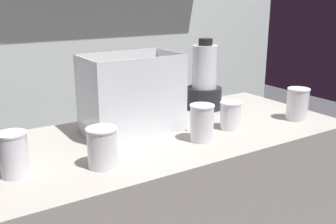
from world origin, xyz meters
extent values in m
cube|color=silver|center=(0.00, 0.77, 1.25)|extent=(2.60, 0.04, 2.50)
cube|color=white|center=(-0.11, 0.08, 0.90)|extent=(0.36, 0.22, 0.01)
cube|color=white|center=(-0.11, -0.03, 1.05)|extent=(0.36, 0.01, 0.30)
cube|color=white|center=(-0.11, 0.19, 1.05)|extent=(0.36, 0.01, 0.30)
cube|color=white|center=(-0.29, 0.08, 1.05)|extent=(0.01, 0.22, 0.30)
cube|color=white|center=(0.07, 0.08, 1.05)|extent=(0.01, 0.22, 0.30)
cone|color=orange|center=(-0.09, 0.08, 0.92)|extent=(0.03, 0.18, 0.03)
cone|color=orange|center=(-0.18, 0.08, 0.92)|extent=(0.03, 0.18, 0.03)
cone|color=orange|center=(-0.04, 0.08, 0.92)|extent=(0.14, 0.15, 0.03)
cone|color=orange|center=(-0.14, 0.09, 0.92)|extent=(0.09, 0.15, 0.03)
cone|color=orange|center=(-0.18, 0.07, 0.95)|extent=(0.07, 0.17, 0.03)
cone|color=orange|center=(-0.12, 0.07, 0.95)|extent=(0.12, 0.14, 0.03)
cone|color=orange|center=(-0.06, 0.08, 0.96)|extent=(0.06, 0.16, 0.03)
cone|color=orange|center=(-0.11, 0.08, 0.95)|extent=(0.18, 0.09, 0.03)
cone|color=orange|center=(-0.05, 0.09, 0.99)|extent=(0.11, 0.15, 0.03)
cone|color=orange|center=(-0.13, 0.08, 0.98)|extent=(0.14, 0.16, 0.03)
cone|color=orange|center=(-0.08, 0.07, 0.99)|extent=(0.15, 0.04, 0.03)
cone|color=orange|center=(-0.12, 0.08, 0.97)|extent=(0.17, 0.09, 0.03)
cone|color=orange|center=(-0.11, 0.08, 1.01)|extent=(0.07, 0.19, 0.03)
cylinder|color=black|center=(0.32, 0.19, 0.95)|extent=(0.16, 0.16, 0.10)
cylinder|color=silver|center=(0.32, 0.19, 1.10)|extent=(0.11, 0.11, 0.19)
cylinder|color=red|center=(0.32, 0.19, 1.02)|extent=(0.10, 0.10, 0.04)
cylinder|color=black|center=(0.32, 0.19, 1.21)|extent=(0.06, 0.06, 0.03)
cylinder|color=white|center=(-0.58, -0.08, 0.96)|extent=(0.08, 0.08, 0.12)
cylinder|color=yellow|center=(-0.58, -0.08, 0.95)|extent=(0.08, 0.08, 0.10)
cylinder|color=white|center=(-0.58, -0.08, 1.03)|extent=(0.09, 0.09, 0.01)
cylinder|color=white|center=(-0.34, -0.16, 0.96)|extent=(0.09, 0.09, 0.12)
cylinder|color=yellow|center=(-0.34, -0.16, 0.95)|extent=(0.08, 0.08, 0.09)
cylinder|color=white|center=(-0.34, -0.16, 1.02)|extent=(0.09, 0.09, 0.01)
cylinder|color=white|center=(0.05, -0.14, 0.96)|extent=(0.08, 0.08, 0.13)
cylinder|color=red|center=(0.05, -0.14, 0.94)|extent=(0.08, 0.08, 0.08)
cylinder|color=white|center=(0.05, -0.14, 1.03)|extent=(0.09, 0.09, 0.01)
cylinder|color=white|center=(0.23, -0.10, 0.95)|extent=(0.08, 0.08, 0.10)
cylinder|color=yellow|center=(0.23, -0.10, 0.93)|extent=(0.07, 0.07, 0.07)
cylinder|color=white|center=(0.23, -0.10, 1.00)|extent=(0.08, 0.08, 0.01)
cylinder|color=white|center=(0.54, -0.15, 0.96)|extent=(0.09, 0.09, 0.13)
cylinder|color=maroon|center=(0.54, -0.15, 0.94)|extent=(0.08, 0.08, 0.08)
cylinder|color=white|center=(0.54, -0.15, 1.03)|extent=(0.09, 0.09, 0.01)
camera|label=1|loc=(-0.77, -1.20, 1.40)|focal=42.10mm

